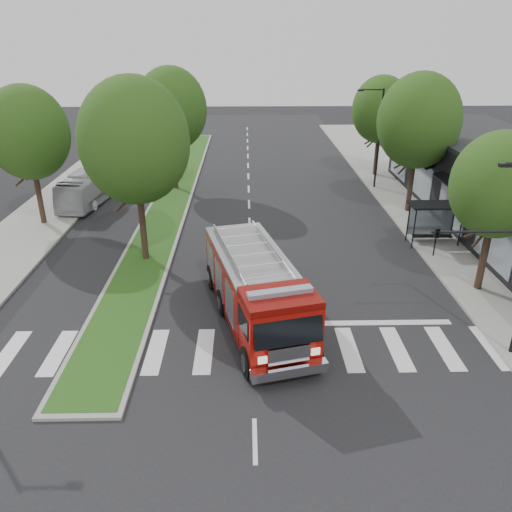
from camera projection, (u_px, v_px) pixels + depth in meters
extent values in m
plane|color=black|center=(252.00, 313.00, 23.34)|extent=(140.00, 140.00, 0.00)
cube|color=gray|center=(440.00, 231.00, 32.65)|extent=(5.00, 80.00, 0.15)
cube|color=gray|center=(25.00, 234.00, 32.15)|extent=(5.00, 80.00, 0.15)
cube|color=gray|center=(173.00, 196.00, 39.59)|extent=(3.00, 50.00, 0.14)
cube|color=#154A17|center=(173.00, 195.00, 39.56)|extent=(2.60, 49.50, 0.02)
cylinder|color=black|center=(414.00, 229.00, 29.75)|extent=(0.08, 0.08, 2.50)
cylinder|color=black|center=(461.00, 229.00, 29.80)|extent=(0.08, 0.08, 2.50)
cylinder|color=black|center=(408.00, 222.00, 30.84)|extent=(0.08, 0.08, 2.50)
cylinder|color=black|center=(453.00, 222.00, 30.90)|extent=(0.08, 0.08, 2.50)
cube|color=black|center=(437.00, 205.00, 29.79)|extent=(3.20, 1.60, 0.12)
cube|color=#8C99A5|center=(430.00, 221.00, 30.94)|extent=(2.80, 0.04, 1.80)
cube|color=black|center=(432.00, 236.00, 30.61)|extent=(2.40, 0.40, 0.08)
cylinder|color=black|center=(484.00, 257.00, 24.61)|extent=(0.36, 0.36, 3.74)
ellipsoid|color=#1B350E|center=(499.00, 185.00, 23.10)|extent=(4.40, 4.40, 5.06)
cylinder|color=black|center=(411.00, 183.00, 35.40)|extent=(0.36, 0.36, 4.40)
ellipsoid|color=#1B350E|center=(419.00, 121.00, 33.63)|extent=(5.60, 5.60, 6.44)
cylinder|color=black|center=(377.00, 154.00, 44.60)|extent=(0.36, 0.36, 3.96)
ellipsoid|color=#1B350E|center=(381.00, 109.00, 43.00)|extent=(5.00, 5.00, 5.75)
cylinder|color=black|center=(143.00, 223.00, 27.74)|extent=(0.36, 0.36, 4.62)
ellipsoid|color=#1B350E|center=(134.00, 141.00, 25.88)|extent=(5.80, 5.80, 6.67)
cylinder|color=black|center=(175.00, 163.00, 40.54)|extent=(0.36, 0.36, 4.40)
ellipsoid|color=#1B350E|center=(171.00, 109.00, 38.76)|extent=(5.60, 5.60, 6.44)
cylinder|color=black|center=(39.00, 195.00, 33.15)|extent=(0.36, 0.36, 4.18)
ellipsoid|color=#1B350E|center=(27.00, 133.00, 31.46)|extent=(5.20, 5.20, 5.98)
cube|color=black|center=(506.00, 165.00, 17.08)|extent=(0.45, 0.20, 0.12)
cylinder|color=black|center=(486.00, 232.00, 18.09)|extent=(4.00, 0.10, 0.10)
imported|color=black|center=(436.00, 242.00, 18.22)|extent=(0.18, 0.22, 1.10)
cylinder|color=black|center=(379.00, 140.00, 40.10)|extent=(0.16, 0.16, 8.00)
cylinder|color=black|center=(372.00, 90.00, 38.48)|extent=(1.80, 0.10, 0.10)
cube|color=black|center=(361.00, 90.00, 38.48)|extent=(0.45, 0.20, 0.12)
cube|color=#650905|center=(256.00, 309.00, 22.54)|extent=(5.01, 9.85, 0.28)
cube|color=#9C0E08|center=(250.00, 277.00, 22.85)|extent=(4.47, 7.67, 2.25)
cube|color=#9C0E08|center=(279.00, 327.00, 18.99)|extent=(3.22, 2.64, 2.36)
cube|color=#B2B2B7|center=(250.00, 254.00, 22.36)|extent=(4.47, 7.67, 0.14)
cylinder|color=#B2B2B7|center=(228.00, 252.00, 22.02)|extent=(1.74, 6.58, 0.11)
cylinder|color=#B2B2B7|center=(272.00, 247.00, 22.51)|extent=(1.74, 6.58, 0.11)
cube|color=silver|center=(289.00, 371.00, 18.29)|extent=(2.93, 1.09, 0.39)
cube|color=#8C99A5|center=(280.00, 292.00, 18.36)|extent=(2.50, 0.98, 0.20)
cylinder|color=black|center=(249.00, 362.00, 18.85)|extent=(0.68, 1.30, 1.24)
cylinder|color=black|center=(313.00, 352.00, 19.46)|extent=(0.68, 1.30, 1.24)
cylinder|color=black|center=(223.00, 302.00, 23.00)|extent=(0.68, 1.30, 1.24)
cylinder|color=black|center=(277.00, 295.00, 23.62)|extent=(0.68, 1.30, 1.24)
cylinder|color=black|center=(213.00, 277.00, 25.38)|extent=(0.68, 1.30, 1.24)
cylinder|color=black|center=(262.00, 271.00, 25.99)|extent=(0.68, 1.30, 1.24)
imported|color=#B0B0B5|center=(93.00, 184.00, 38.33)|extent=(3.20, 9.24, 2.52)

